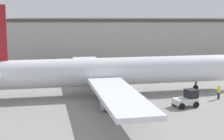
{
  "coord_description": "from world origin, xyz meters",
  "views": [
    {
      "loc": [
        -0.18,
        -46.11,
        11.07
      ],
      "look_at": [
        0.0,
        0.0,
        3.34
      ],
      "focal_mm": 55.0,
      "sensor_mm": 36.0,
      "label": 1
    }
  ],
  "objects": [
    {
      "name": "ground_plane",
      "position": [
        0.0,
        0.0,
        0.0
      ],
      "size": [
        400.0,
        400.0,
        0.0
      ],
      "primitive_type": "plane",
      "color": "gray"
    },
    {
      "name": "ground_crew_worker",
      "position": [
        13.63,
        -2.92,
        0.97
      ],
      "size": [
        0.4,
        0.4,
        1.83
      ],
      "rotation": [
        0.0,
        0.0,
        3.37
      ],
      "color": "#1E2338",
      "rests_on": "ground_plane"
    },
    {
      "name": "terminal_building",
      "position": [
        11.76,
        35.47,
        4.9
      ],
      "size": [
        69.18,
        15.74,
        9.78
      ],
      "color": "#ADA89E",
      "rests_on": "ground_plane"
    },
    {
      "name": "baggage_tug",
      "position": [
        8.75,
        -6.56,
        0.95
      ],
      "size": [
        3.19,
        2.71,
        2.07
      ],
      "rotation": [
        0.0,
        0.0,
        0.37
      ],
      "color": "silver",
      "rests_on": "ground_plane"
    },
    {
      "name": "airplane",
      "position": [
        -1.04,
        -0.21,
        3.1
      ],
      "size": [
        41.02,
        39.11,
        12.08
      ],
      "rotation": [
        0.0,
        0.0,
        0.2
      ],
      "color": "white",
      "rests_on": "ground_plane"
    },
    {
      "name": "belt_loader_truck",
      "position": [
        0.69,
        -6.94,
        1.1
      ],
      "size": [
        3.57,
        2.28,
        2.31
      ],
      "rotation": [
        0.0,
        0.0,
        -0.08
      ],
      "color": "silver",
      "rests_on": "ground_plane"
    }
  ]
}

